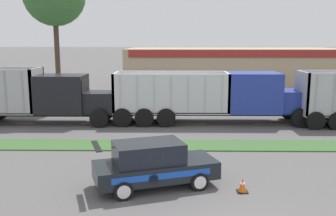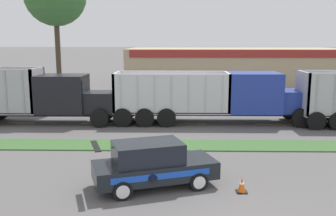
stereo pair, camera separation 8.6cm
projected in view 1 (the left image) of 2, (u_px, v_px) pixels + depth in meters
The scene contains 10 objects.
grass_verge at pixel (211, 145), 18.40m from camera, with size 120.00×1.93×0.06m, color #3D6633.
centre_line_2 at pixel (14, 123), 23.47m from camera, with size 2.40×0.14×0.01m, color yellow.
centre_line_3 at pixel (100, 123), 23.39m from camera, with size 2.40×0.14×0.01m, color yellow.
centre_line_4 at pixel (186, 124), 23.31m from camera, with size 2.40×0.14×0.01m, color yellow.
centre_line_5 at pixel (273, 124), 23.23m from camera, with size 2.40×0.14×0.01m, color yellow.
dump_truck_mid at pixel (42, 98), 23.20m from camera, with size 11.21×2.56×3.48m.
dump_truck_trail at pixel (232, 97), 23.36m from camera, with size 12.41×2.86×3.17m.
rally_car at pixel (153, 164), 13.13m from camera, with size 4.60×2.99×1.68m.
traffic_cone at pixel (243, 185), 12.76m from camera, with size 0.37×0.37×0.50m.
store_building_backdrop at pixel (234, 66), 45.69m from camera, with size 25.55×12.10×4.19m.
Camera 1 is at (-1.84, -8.49, 5.11)m, focal length 40.00 mm.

